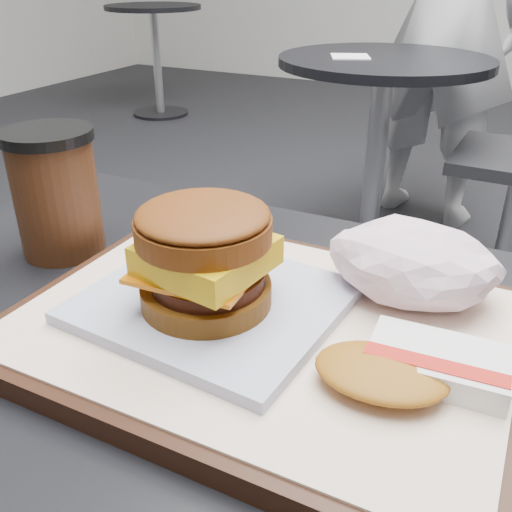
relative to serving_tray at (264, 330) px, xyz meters
The scene contains 9 objects.
serving_tray is the anchor object (origin of this frame).
breakfast_sandwich 0.07m from the serving_tray, 166.54° to the right, with size 0.20×0.18×0.09m.
hash_brown 0.12m from the serving_tray, ahead, with size 0.12×0.10×0.02m.
crumpled_wrapper 0.13m from the serving_tray, 43.62° to the left, with size 0.13×0.10×0.06m, color white, non-canonical shape.
coffee_cup 0.26m from the serving_tray, 169.14° to the left, with size 0.09×0.09×0.13m.
neighbor_table 1.65m from the serving_tray, 102.01° to the left, with size 0.70×0.70×0.75m.
napkin 1.60m from the serving_tray, 105.98° to the left, with size 0.12×0.12×0.00m, color white.
patron 2.19m from the serving_tray, 96.72° to the left, with size 0.62×0.40×1.69m, color silver.
bg_table_mid 3.96m from the serving_tray, 127.20° to the left, with size 0.66×0.66×0.75m.
Camera 1 is at (0.15, -0.28, 1.04)m, focal length 40.00 mm.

